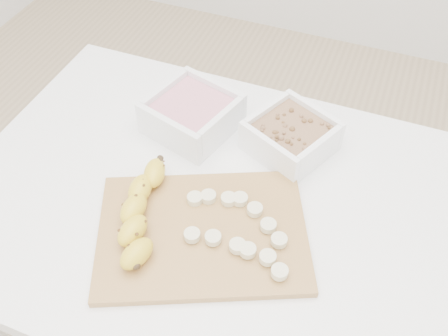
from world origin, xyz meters
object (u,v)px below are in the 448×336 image
(table, at_px, (219,229))
(bowl_granola, at_px, (291,136))
(banana, at_px, (141,213))
(bowl_yogurt, at_px, (192,113))
(cutting_board, at_px, (203,232))

(table, relative_size, bowl_granola, 5.01)
(bowl_granola, height_order, banana, bowl_granola)
(bowl_granola, bearing_deg, bowl_yogurt, -175.98)
(table, xyz_separation_m, bowl_granola, (0.09, 0.18, 0.13))
(banana, bearing_deg, cutting_board, 3.84)
(cutting_board, bearing_deg, bowl_granola, 72.60)
(bowl_granola, distance_m, banana, 0.34)
(cutting_board, xyz_separation_m, banana, (-0.11, -0.02, 0.03))
(bowl_yogurt, distance_m, cutting_board, 0.28)
(bowl_yogurt, height_order, cutting_board, bowl_yogurt)
(bowl_granola, bearing_deg, table, -115.41)
(cutting_board, distance_m, banana, 0.11)
(table, height_order, cutting_board, cutting_board)
(bowl_granola, distance_m, cutting_board, 0.28)
(bowl_yogurt, relative_size, cutting_board, 0.55)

